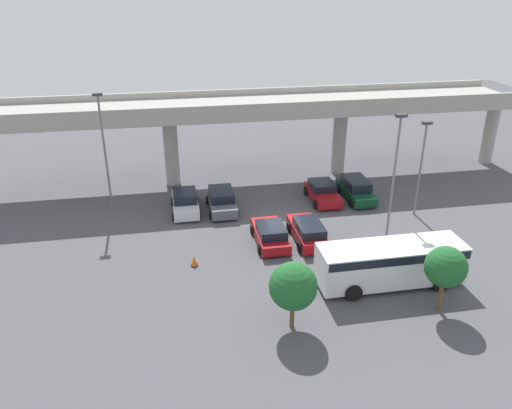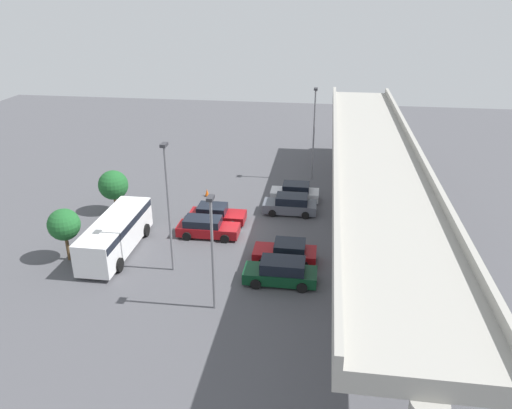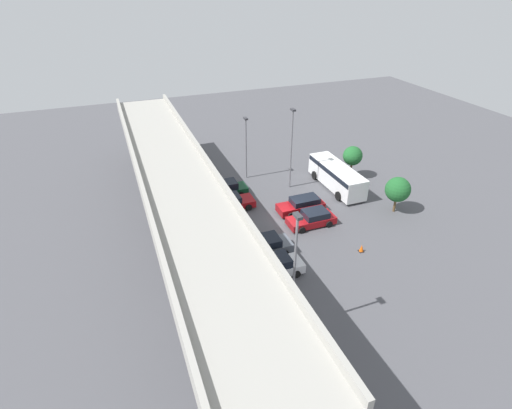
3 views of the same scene
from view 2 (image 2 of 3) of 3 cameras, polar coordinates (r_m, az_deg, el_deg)
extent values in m
plane|color=#4C4C51|center=(39.93, -2.34, -3.00)|extent=(97.56, 97.56, 0.00)
cube|color=#9E9B93|center=(37.08, 13.47, 5.07)|extent=(45.53, 6.08, 0.90)
cube|color=#9E9B93|center=(36.69, 9.07, 6.43)|extent=(45.53, 0.30, 0.55)
cube|color=#9E9B93|center=(37.27, 18.02, 5.83)|extent=(45.53, 0.30, 0.55)
cylinder|color=#9E9B93|center=(59.85, 11.51, 8.75)|extent=(1.23, 1.23, 6.04)
cylinder|color=#9E9B93|center=(45.34, 12.34, 3.92)|extent=(1.23, 1.23, 6.04)
cylinder|color=#9E9B93|center=(31.47, 13.92, -5.29)|extent=(1.23, 1.23, 6.04)
cube|color=silver|center=(45.42, 4.43, 1.14)|extent=(1.91, 4.34, 0.79)
cube|color=black|center=(45.14, 4.60, 1.99)|extent=(1.75, 2.35, 0.68)
cylinder|color=black|center=(44.71, 2.61, 0.46)|extent=(0.22, 0.64, 0.64)
cylinder|color=black|center=(46.50, 2.85, 1.39)|extent=(0.22, 0.64, 0.64)
cylinder|color=black|center=(44.56, 6.06, 0.27)|extent=(0.22, 0.64, 0.64)
cylinder|color=black|center=(46.36, 6.17, 1.21)|extent=(0.22, 0.64, 0.64)
cube|color=#515660|center=(42.84, 3.88, -0.27)|extent=(1.97, 4.52, 0.79)
cube|color=black|center=(42.55, 4.13, 0.61)|extent=(1.81, 2.68, 0.66)
cylinder|color=black|center=(42.14, 1.86, -1.02)|extent=(0.22, 0.63, 0.63)
cylinder|color=black|center=(43.97, 2.15, 0.06)|extent=(0.22, 0.63, 0.63)
cylinder|color=black|center=(41.97, 5.67, -1.24)|extent=(0.22, 0.63, 0.63)
cylinder|color=black|center=(43.81, 5.80, -0.15)|extent=(0.22, 0.63, 0.63)
cube|color=maroon|center=(41.24, -4.43, -1.35)|extent=(1.95, 4.62, 0.67)
cube|color=black|center=(41.06, -5.02, -0.50)|extent=(1.79, 2.31, 0.62)
cylinder|color=black|center=(41.94, -2.22, -1.14)|extent=(0.22, 0.66, 0.66)
cylinder|color=black|center=(40.17, -2.72, -2.31)|extent=(0.22, 0.66, 0.66)
cylinder|color=black|center=(42.51, -6.03, -0.90)|extent=(0.22, 0.66, 0.66)
cylinder|color=black|center=(40.76, -6.68, -2.05)|extent=(0.22, 0.66, 0.66)
cube|color=maroon|center=(38.97, -5.46, -2.87)|extent=(1.82, 4.78, 0.74)
cube|color=black|center=(38.78, -6.11, -1.95)|extent=(1.68, 2.79, 0.59)
cylinder|color=black|center=(39.59, -3.05, -2.70)|extent=(0.22, 0.69, 0.69)
cylinder|color=black|center=(37.96, -3.59, -3.93)|extent=(0.22, 0.69, 0.69)
cylinder|color=black|center=(40.23, -7.20, -2.42)|extent=(0.22, 0.69, 0.69)
cylinder|color=black|center=(38.62, -7.91, -3.62)|extent=(0.22, 0.69, 0.69)
cube|color=maroon|center=(35.41, 3.29, -5.70)|extent=(2.00, 4.42, 0.71)
cube|color=black|center=(35.07, 3.88, -4.79)|extent=(1.84, 2.15, 0.61)
cylinder|color=black|center=(34.75, 0.87, -6.65)|extent=(0.22, 0.71, 0.71)
cylinder|color=black|center=(36.51, 1.28, -5.05)|extent=(0.22, 0.71, 0.71)
cylinder|color=black|center=(34.56, 5.42, -6.94)|extent=(0.22, 0.71, 0.71)
cylinder|color=black|center=(36.34, 5.59, -5.32)|extent=(0.22, 0.71, 0.71)
cube|color=#0C381E|center=(32.98, 2.78, -8.06)|extent=(1.89, 4.79, 0.74)
cube|color=black|center=(32.58, 3.08, -6.96)|extent=(1.74, 2.86, 0.75)
cylinder|color=black|center=(32.42, -0.04, -9.09)|extent=(0.22, 0.69, 0.69)
cylinder|color=black|center=(34.05, 0.42, -7.35)|extent=(0.22, 0.69, 0.69)
cylinder|color=black|center=(32.20, 5.27, -9.45)|extent=(0.22, 0.69, 0.69)
cylinder|color=black|center=(33.84, 5.46, -7.68)|extent=(0.22, 0.69, 0.69)
cube|color=white|center=(37.62, -15.73, -3.26)|extent=(8.65, 2.45, 2.30)
cube|color=black|center=(37.27, -15.86, -2.14)|extent=(8.48, 2.50, 0.51)
cylinder|color=black|center=(40.69, -15.76, -2.62)|extent=(1.00, 0.29, 1.00)
cylinder|color=black|center=(39.78, -12.46, -2.88)|extent=(1.00, 0.29, 1.00)
cylinder|color=black|center=(36.44, -19.00, -6.27)|extent=(1.00, 0.29, 1.00)
cylinder|color=black|center=(35.43, -15.36, -6.67)|extent=(1.00, 0.29, 1.00)
cylinder|color=slate|center=(33.06, -9.91, -0.78)|extent=(0.16, 0.16, 8.81)
cube|color=#333338|center=(31.51, -10.48, 6.71)|extent=(0.70, 0.35, 0.20)
cylinder|color=slate|center=(49.44, 6.60, 7.74)|extent=(0.16, 0.16, 8.99)
cube|color=#333338|center=(48.41, 6.86, 12.98)|extent=(0.70, 0.35, 0.20)
cylinder|color=slate|center=(29.08, -4.97, -5.94)|extent=(0.16, 0.16, 7.12)
cube|color=#333338|center=(27.48, -5.24, 0.72)|extent=(0.70, 0.35, 0.20)
cylinder|color=brown|center=(44.53, -15.75, 0.02)|extent=(0.24, 0.24, 1.45)
sphere|color=#1E5B28|center=(43.87, -16.00, 2.16)|extent=(2.50, 2.50, 2.50)
cylinder|color=brown|center=(37.83, -20.70, -4.69)|extent=(0.24, 0.24, 1.81)
sphere|color=#1E5B28|center=(37.03, -21.11, -2.15)|extent=(2.24, 2.24, 2.24)
cube|color=black|center=(46.67, -5.60, 0.99)|extent=(0.44, 0.44, 0.04)
cone|color=#EA590F|center=(46.54, -5.62, 1.37)|extent=(0.40, 0.40, 0.70)
camera|label=1|loc=(57.24, -35.53, 18.48)|focal=35.00mm
camera|label=3|loc=(65.34, 16.78, 25.54)|focal=28.00mm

